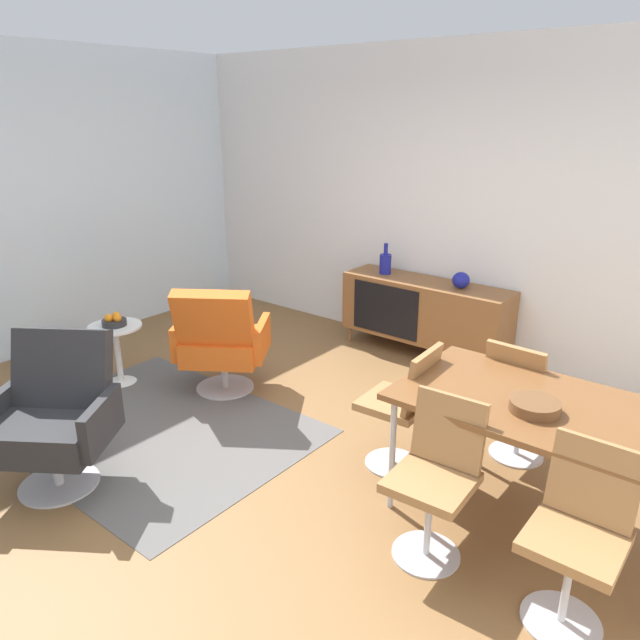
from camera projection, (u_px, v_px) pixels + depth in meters
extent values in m
plane|color=brown|center=(274.00, 467.00, 3.93)|extent=(8.32, 8.32, 0.00)
cube|color=white|center=(467.00, 205.00, 5.37)|extent=(6.80, 0.12, 2.80)
cube|color=silver|center=(8.00, 206.00, 5.35)|extent=(0.12, 5.60, 2.80)
cube|color=brown|center=(425.00, 310.00, 5.59)|extent=(1.60, 0.44, 0.56)
cube|color=black|center=(385.00, 310.00, 5.60)|extent=(0.70, 0.01, 0.48)
cylinder|color=brown|center=(350.00, 334.00, 6.02)|extent=(0.03, 0.03, 0.16)
cylinder|color=brown|center=(489.00, 372.00, 5.15)|extent=(0.03, 0.03, 0.16)
cylinder|color=brown|center=(369.00, 325.00, 6.27)|extent=(0.03, 0.03, 0.16)
cylinder|color=brown|center=(504.00, 360.00, 5.40)|extent=(0.03, 0.03, 0.16)
cylinder|color=navy|center=(385.00, 264.00, 5.73)|extent=(0.11, 0.11, 0.19)
cylinder|color=navy|center=(386.00, 249.00, 5.68)|extent=(0.04, 0.04, 0.11)
ellipsoid|color=navy|center=(461.00, 280.00, 5.27)|extent=(0.15, 0.15, 0.14)
cube|color=brown|center=(550.00, 409.00, 3.16)|extent=(1.60, 0.90, 0.04)
cylinder|color=#B7B7BC|center=(392.00, 455.00, 3.42)|extent=(0.04, 0.04, 0.70)
cylinder|color=#B7B7BC|center=(454.00, 405.00, 4.00)|extent=(0.04, 0.04, 0.70)
cylinder|color=brown|center=(535.00, 406.00, 3.09)|extent=(0.26, 0.26, 0.06)
cube|color=#9E7042|center=(523.00, 395.00, 3.92)|extent=(0.42, 0.42, 0.05)
cube|color=#9E7042|center=(515.00, 374.00, 3.72)|extent=(0.38, 0.11, 0.38)
cylinder|color=#B7B7BC|center=(519.00, 427.00, 4.00)|extent=(0.04, 0.04, 0.42)
cylinder|color=#B7B7BC|center=(516.00, 454.00, 4.06)|extent=(0.36, 0.36, 0.01)
cube|color=#9E7042|center=(431.00, 482.00, 3.00)|extent=(0.42, 0.42, 0.05)
cube|color=#9E7042|center=(449.00, 430.00, 3.07)|extent=(0.38, 0.11, 0.38)
cylinder|color=#B7B7BC|center=(428.00, 521.00, 3.08)|extent=(0.04, 0.04, 0.42)
cylinder|color=#B7B7BC|center=(426.00, 554.00, 3.15)|extent=(0.36, 0.36, 0.01)
cube|color=#9E7042|center=(574.00, 542.00, 2.59)|extent=(0.40, 0.40, 0.05)
cube|color=#9E7042|center=(594.00, 481.00, 2.65)|extent=(0.38, 0.09, 0.38)
cylinder|color=#B7B7BC|center=(567.00, 585.00, 2.67)|extent=(0.04, 0.04, 0.42)
cylinder|color=#B7B7BC|center=(561.00, 621.00, 2.74)|extent=(0.36, 0.36, 0.01)
cube|color=#9E7042|center=(395.00, 403.00, 3.81)|extent=(0.42, 0.42, 0.05)
cube|color=#9E7042|center=(422.00, 379.00, 3.64)|extent=(0.11, 0.38, 0.38)
cylinder|color=#B7B7BC|center=(393.00, 435.00, 3.89)|extent=(0.04, 0.04, 0.42)
cylinder|color=#B7B7BC|center=(392.00, 463.00, 3.96)|extent=(0.36, 0.36, 0.01)
cube|color=#D85919|center=(223.00, 346.00, 4.90)|extent=(0.81, 0.80, 0.20)
cube|color=#D85919|center=(213.00, 321.00, 4.57)|extent=(0.65, 0.56, 0.51)
cube|color=#D85919|center=(262.00, 338.00, 4.85)|extent=(0.33, 0.45, 0.28)
cube|color=#D85919|center=(183.00, 336.00, 4.90)|extent=(0.33, 0.45, 0.28)
cylinder|color=#B7B7BC|center=(224.00, 373.00, 4.98)|extent=(0.06, 0.06, 0.28)
cylinder|color=#B7B7BC|center=(225.00, 387.00, 5.03)|extent=(0.48, 0.48, 0.02)
cube|color=#262628|center=(51.00, 432.00, 3.61)|extent=(0.81, 0.80, 0.20)
cube|color=#262628|center=(62.00, 369.00, 3.73)|extent=(0.65, 0.56, 0.51)
cube|color=#262628|center=(102.00, 422.00, 3.56)|extent=(0.34, 0.45, 0.28)
cylinder|color=#B7B7BC|center=(57.00, 466.00, 3.69)|extent=(0.06, 0.06, 0.28)
cylinder|color=#B7B7BC|center=(60.00, 484.00, 3.73)|extent=(0.48, 0.48, 0.02)
cylinder|color=white|center=(115.00, 327.00, 4.97)|extent=(0.44, 0.44, 0.02)
cylinder|color=white|center=(118.00, 355.00, 5.06)|extent=(0.05, 0.05, 0.50)
cone|color=white|center=(121.00, 381.00, 5.14)|extent=(0.32, 0.32, 0.02)
cylinder|color=#262628|center=(114.00, 323.00, 4.96)|extent=(0.20, 0.20, 0.05)
sphere|color=orange|center=(117.00, 318.00, 4.93)|extent=(0.07, 0.07, 0.07)
sphere|color=orange|center=(116.00, 316.00, 4.98)|extent=(0.07, 0.07, 0.07)
sphere|color=orange|center=(109.00, 318.00, 4.93)|extent=(0.07, 0.07, 0.07)
cube|color=red|center=(61.00, 357.00, 5.62)|extent=(0.30, 0.36, 0.03)
cube|color=red|center=(62.00, 355.00, 5.62)|extent=(0.30, 0.36, 0.01)
cube|color=red|center=(60.00, 354.00, 5.60)|extent=(0.29, 0.35, 0.02)
cube|color=#3F7F4C|center=(61.00, 351.00, 5.60)|extent=(0.31, 0.39, 0.02)
cube|color=red|center=(61.00, 350.00, 5.60)|extent=(0.29, 0.39, 0.02)
cube|color=silver|center=(60.00, 348.00, 5.57)|extent=(0.29, 0.38, 0.03)
cube|color=#B2B2B7|center=(60.00, 346.00, 5.57)|extent=(0.28, 0.34, 0.02)
cube|color=#99668C|center=(59.00, 344.00, 5.56)|extent=(0.30, 0.35, 0.02)
cube|color=gold|center=(59.00, 341.00, 5.55)|extent=(0.30, 0.36, 0.03)
cube|color=#595654|center=(155.00, 429.00, 4.38)|extent=(2.20, 1.70, 0.01)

